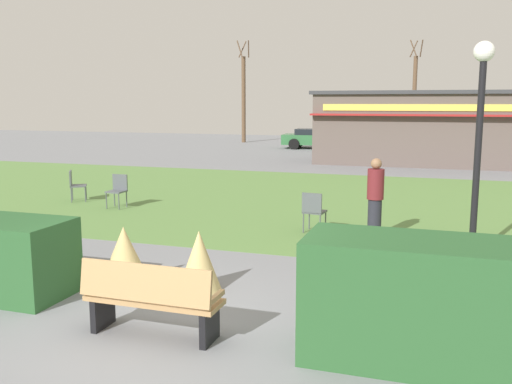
% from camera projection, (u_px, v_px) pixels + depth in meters
% --- Properties ---
extents(ground_plane, '(80.00, 80.00, 0.00)m').
position_uv_depth(ground_plane, '(169.00, 330.00, 7.03)').
color(ground_plane, slate).
extents(lawn_patch, '(36.00, 12.00, 0.01)m').
position_uv_depth(lawn_patch, '(323.00, 201.00, 16.16)').
color(lawn_patch, '#5B8442').
rests_on(lawn_patch, ground_plane).
extents(park_bench, '(1.70, 0.53, 0.95)m').
position_uv_depth(park_bench, '(151.00, 299.00, 6.74)').
color(park_bench, tan).
rests_on(park_bench, ground_plane).
extents(hedge_left, '(1.83, 1.10, 1.13)m').
position_uv_depth(hedge_left, '(7.00, 258.00, 8.22)').
color(hedge_left, '#28562B').
rests_on(hedge_left, ground_plane).
extents(hedge_right, '(2.44, 1.10, 1.37)m').
position_uv_depth(hedge_right, '(418.00, 302.00, 6.07)').
color(hedge_right, '#28562B').
rests_on(hedge_right, ground_plane).
extents(ornamental_grass_behind_left, '(0.66, 0.66, 0.92)m').
position_uv_depth(ornamental_grass_behind_left, '(199.00, 260.00, 8.46)').
color(ornamental_grass_behind_left, tan).
rests_on(ornamental_grass_behind_left, ground_plane).
extents(ornamental_grass_behind_right, '(0.79, 0.79, 0.93)m').
position_uv_depth(ornamental_grass_behind_right, '(124.00, 256.00, 8.69)').
color(ornamental_grass_behind_right, tan).
rests_on(ornamental_grass_behind_right, ground_plane).
extents(lamppost_mid, '(0.36, 0.36, 3.86)m').
position_uv_depth(lamppost_mid, '(480.00, 123.00, 9.86)').
color(lamppost_mid, black).
rests_on(lamppost_mid, ground_plane).
extents(food_kiosk, '(9.83, 4.28, 3.30)m').
position_uv_depth(food_kiosk, '(424.00, 127.00, 25.54)').
color(food_kiosk, '#594C47').
rests_on(food_kiosk, ground_plane).
extents(cafe_chair_west, '(0.45, 0.45, 0.89)m').
position_uv_depth(cafe_chair_west, '(118.00, 188.00, 15.06)').
color(cafe_chair_west, '#4C5156').
rests_on(cafe_chair_west, ground_plane).
extents(cafe_chair_east, '(0.49, 0.49, 0.89)m').
position_uv_depth(cafe_chair_east, '(313.00, 209.00, 12.14)').
color(cafe_chair_east, '#4C5156').
rests_on(cafe_chair_east, ground_plane).
extents(cafe_chair_center, '(0.61, 0.61, 0.89)m').
position_uv_depth(cafe_chair_center, '(75.00, 183.00, 15.98)').
color(cafe_chair_center, '#4C5156').
rests_on(cafe_chair_center, ground_plane).
extents(person_strolling, '(0.34, 0.34, 1.69)m').
position_uv_depth(person_strolling, '(375.00, 199.00, 11.49)').
color(person_strolling, '#23232D').
rests_on(person_strolling, ground_plane).
extents(parked_car_west_slot, '(4.33, 2.30, 1.20)m').
position_uv_depth(parked_car_west_slot, '(317.00, 138.00, 34.07)').
color(parked_car_west_slot, '#2D6638').
rests_on(parked_car_west_slot, ground_plane).
extents(tree_left_bg, '(0.91, 0.96, 6.95)m').
position_uv_depth(tree_left_bg, '(244.00, 97.00, 38.96)').
color(tree_left_bg, brown).
rests_on(tree_left_bg, ground_plane).
extents(tree_right_bg, '(0.91, 0.96, 6.96)m').
position_uv_depth(tree_right_bg, '(414.00, 97.00, 38.58)').
color(tree_right_bg, brown).
rests_on(tree_right_bg, ground_plane).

